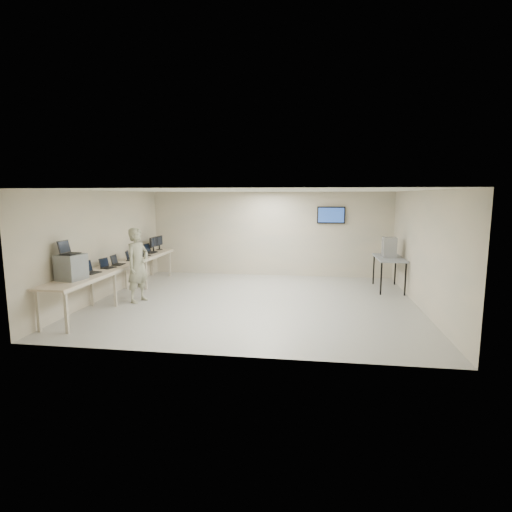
# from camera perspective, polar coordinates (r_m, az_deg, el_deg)

# --- Properties ---
(room) EXTENTS (8.01, 7.01, 2.81)m
(room) POSITION_cam_1_polar(r_m,az_deg,el_deg) (10.00, 0.07, 1.35)
(room) COLOR #B9B6A6
(room) RESTS_ON ground
(workbench) EXTENTS (0.76, 6.00, 0.90)m
(workbench) POSITION_cam_1_polar(r_m,az_deg,el_deg) (11.13, -18.77, -1.41)
(workbench) COLOR beige
(workbench) RESTS_ON ground
(equipment_box) EXTENTS (0.53, 0.59, 0.55)m
(equipment_box) POSITION_cam_1_polar(r_m,az_deg,el_deg) (9.35, -24.88, -1.44)
(equipment_box) COLOR slate
(equipment_box) RESTS_ON workbench
(laptop_on_box) EXTENTS (0.33, 0.39, 0.29)m
(laptop_on_box) POSITION_cam_1_polar(r_m,az_deg,el_deg) (9.33, -25.32, 0.68)
(laptop_on_box) COLOR black
(laptop_on_box) RESTS_ON equipment_box
(laptop_0) EXTENTS (0.36, 0.41, 0.29)m
(laptop_0) POSITION_cam_1_polar(r_m,az_deg,el_deg) (9.98, -22.70, -1.87)
(laptop_0) COLOR black
(laptop_0) RESTS_ON workbench
(laptop_1) EXTENTS (0.33, 0.36, 0.25)m
(laptop_1) POSITION_cam_1_polar(r_m,az_deg,el_deg) (10.55, -20.57, -1.27)
(laptop_1) COLOR black
(laptop_1) RESTS_ON workbench
(laptop_2) EXTENTS (0.27, 0.33, 0.26)m
(laptop_2) POSITION_cam_1_polar(r_m,az_deg,el_deg) (10.96, -19.29, -0.84)
(laptop_2) COLOR black
(laptop_2) RESTS_ON workbench
(laptop_3) EXTENTS (0.35, 0.38, 0.26)m
(laptop_3) POSITION_cam_1_polar(r_m,az_deg,el_deg) (11.62, -17.58, -0.24)
(laptop_3) COLOR black
(laptop_3) RESTS_ON workbench
(laptop_4) EXTENTS (0.39, 0.43, 0.29)m
(laptop_4) POSITION_cam_1_polar(r_m,az_deg,el_deg) (12.30, -16.03, 0.34)
(laptop_4) COLOR black
(laptop_4) RESTS_ON workbench
(laptop_5) EXTENTS (0.34, 0.39, 0.29)m
(laptop_5) POSITION_cam_1_polar(r_m,az_deg,el_deg) (12.91, -14.96, 0.76)
(laptop_5) COLOR black
(laptop_5) RESTS_ON workbench
(monitor_near) EXTENTS (0.21, 0.47, 0.47)m
(monitor_near) POSITION_cam_1_polar(r_m,az_deg,el_deg) (13.11, -14.45, 1.81)
(monitor_near) COLOR black
(monitor_near) RESTS_ON workbench
(monitor_far) EXTENTS (0.20, 0.46, 0.45)m
(monitor_far) POSITION_cam_1_polar(r_m,az_deg,el_deg) (13.57, -13.66, 2.03)
(monitor_far) COLOR black
(monitor_far) RESTS_ON workbench
(soldier) EXTENTS (0.64, 0.79, 1.88)m
(soldier) POSITION_cam_1_polar(r_m,az_deg,el_deg) (10.49, -16.52, -1.25)
(soldier) COLOR #6E785B
(soldier) RESTS_ON ground
(side_table) EXTENTS (0.73, 1.57, 0.94)m
(side_table) POSITION_cam_1_polar(r_m,az_deg,el_deg) (11.98, 18.50, -0.50)
(side_table) COLOR gray
(side_table) RESTS_ON ground
(storage_bins) EXTENTS (0.36, 0.40, 0.57)m
(storage_bins) POSITION_cam_1_polar(r_m,az_deg,el_deg) (11.93, 18.49, 1.19)
(storage_bins) COLOR #9EA0A2
(storage_bins) RESTS_ON side_table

